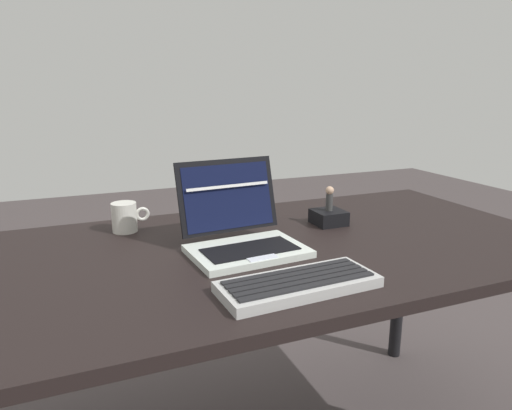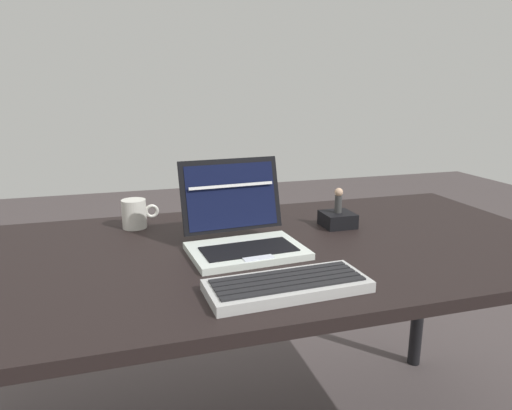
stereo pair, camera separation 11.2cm
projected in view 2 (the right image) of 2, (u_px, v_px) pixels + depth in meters
desk at (256, 271)px, 1.22m from camera, size 1.67×0.81×0.70m
laptop_front at (242, 232)px, 1.17m from camera, size 0.29×0.27×0.22m
external_keyboard at (287, 285)px, 0.94m from camera, size 0.34×0.15×0.03m
figurine_stand at (338, 219)px, 1.37m from camera, size 0.09×0.09×0.04m
figurine at (338, 199)px, 1.36m from camera, size 0.02×0.02×0.07m
coffee_mug at (135, 214)px, 1.36m from camera, size 0.11×0.07×0.08m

